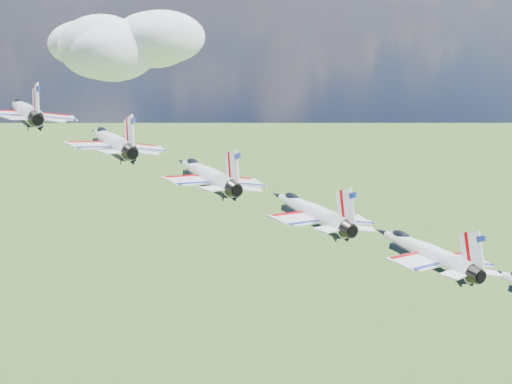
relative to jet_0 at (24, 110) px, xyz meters
name	(u,v)px	position (x,y,z in m)	size (l,w,h in m)	color
cloud_far	(119,36)	(55.94, 197.68, -3.42)	(66.25, 52.05, 26.03)	white
jet_0	(24,110)	(0.00, 0.00, 0.00)	(10.45, 15.47, 4.62)	white
jet_1	(111,141)	(8.26, -8.41, -2.74)	(10.45, 15.47, 4.62)	white
jet_2	(205,174)	(16.52, -16.81, -5.48)	(10.45, 15.47, 4.62)	silver
jet_3	(309,211)	(24.78, -25.22, -8.22)	(10.45, 15.47, 4.62)	white
jet_4	(424,251)	(33.05, -33.62, -10.96)	(10.45, 15.47, 4.62)	white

